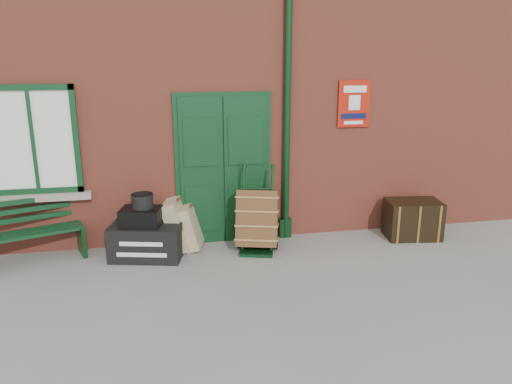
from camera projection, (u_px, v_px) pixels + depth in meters
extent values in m
plane|color=gray|center=(263.00, 280.00, 6.38)|extent=(80.00, 80.00, 0.00)
cube|color=#AC4B37|center=(225.00, 97.00, 9.14)|extent=(10.00, 4.00, 4.00)
cube|color=#0E3419|center=(224.00, 171.00, 7.40)|extent=(1.42, 0.12, 2.32)
cube|color=white|center=(33.00, 140.00, 6.77)|extent=(1.20, 0.08, 1.50)
cylinder|color=black|center=(287.00, 109.00, 7.29)|extent=(0.10, 0.10, 4.00)
cube|color=#B11B0C|center=(354.00, 104.00, 7.52)|extent=(0.50, 0.03, 0.70)
cube|color=#0E3419|center=(27.00, 234.00, 6.76)|extent=(1.50, 0.84, 0.04)
cube|color=#0E3419|center=(22.00, 210.00, 6.86)|extent=(1.39, 0.51, 0.39)
cube|color=black|center=(81.00, 239.00, 7.15)|extent=(0.20, 0.43, 0.44)
cube|color=black|center=(146.00, 241.00, 6.99)|extent=(1.08, 0.75, 0.49)
cube|color=black|center=(141.00, 217.00, 6.88)|extent=(0.62, 0.51, 0.25)
cylinder|color=black|center=(142.00, 201.00, 6.86)|extent=(0.36, 0.36, 0.20)
cube|color=tan|center=(178.00, 224.00, 7.27)|extent=(0.51, 0.60, 0.77)
cube|color=tan|center=(190.00, 227.00, 7.32)|extent=(0.45, 0.54, 0.66)
cube|color=black|center=(257.00, 252.00, 7.21)|extent=(0.55, 0.45, 0.05)
cylinder|color=black|center=(243.00, 209.00, 7.23)|extent=(0.13, 0.33, 1.20)
cylinder|color=black|center=(272.00, 210.00, 7.20)|extent=(0.13, 0.33, 1.20)
cylinder|color=black|center=(239.00, 240.00, 7.39)|extent=(0.11, 0.23, 0.23)
cylinder|color=black|center=(276.00, 242.00, 7.35)|extent=(0.11, 0.23, 0.23)
cube|color=brown|center=(257.00, 218.00, 7.23)|extent=(0.73, 0.77, 0.89)
cube|color=black|center=(413.00, 219.00, 7.77)|extent=(0.88, 0.63, 0.59)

